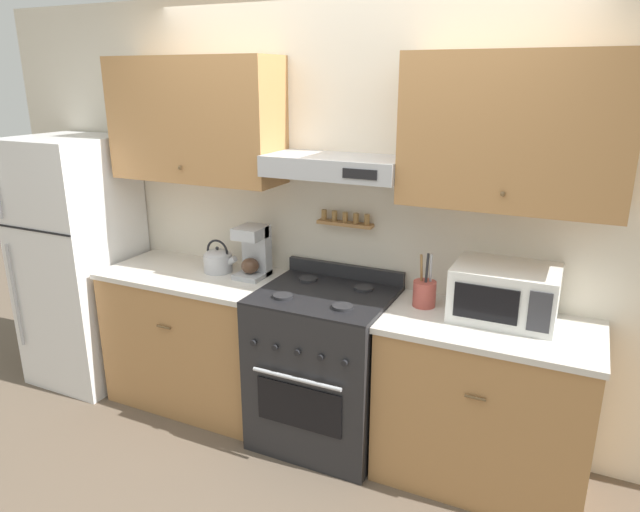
{
  "coord_description": "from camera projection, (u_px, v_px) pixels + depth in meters",
  "views": [
    {
      "loc": [
        1.26,
        -2.42,
        2.09
      ],
      "look_at": [
        -0.01,
        0.26,
        1.15
      ],
      "focal_mm": 32.0,
      "sensor_mm": 36.0,
      "label": 1
    }
  ],
  "objects": [
    {
      "name": "ground_plane",
      "position": [
        303.0,
        462.0,
        3.23
      ],
      "size": [
        16.0,
        16.0,
        0.0
      ],
      "primitive_type": "plane",
      "color": "brown"
    },
    {
      "name": "wall_back",
      "position": [
        344.0,
        190.0,
        3.29
      ],
      "size": [
        5.2,
        0.46,
        2.55
      ],
      "color": "beige",
      "rests_on": "ground_plane"
    },
    {
      "name": "counter_left",
      "position": [
        197.0,
        337.0,
        3.75
      ],
      "size": [
        1.13,
        0.62,
        0.9
      ],
      "color": "#AD7A47",
      "rests_on": "ground_plane"
    },
    {
      "name": "counter_right",
      "position": [
        483.0,
        403.0,
        2.99
      ],
      "size": [
        1.07,
        0.62,
        0.9
      ],
      "color": "#AD7A47",
      "rests_on": "ground_plane"
    },
    {
      "name": "stove_range",
      "position": [
        324.0,
        367.0,
        3.33
      ],
      "size": [
        0.74,
        0.68,
        1.01
      ],
      "color": "#232326",
      "rests_on": "ground_plane"
    },
    {
      "name": "refrigerator",
      "position": [
        81.0,
        262.0,
        3.97
      ],
      "size": [
        0.67,
        0.69,
        1.72
      ],
      "color": "white",
      "rests_on": "ground_plane"
    },
    {
      "name": "tea_kettle",
      "position": [
        218.0,
        260.0,
        3.61
      ],
      "size": [
        0.23,
        0.18,
        0.21
      ],
      "color": "#B7B7BC",
      "rests_on": "counter_left"
    },
    {
      "name": "coffee_maker",
      "position": [
        254.0,
        251.0,
        3.51
      ],
      "size": [
        0.17,
        0.21,
        0.32
      ],
      "color": "#ADAFB5",
      "rests_on": "counter_left"
    },
    {
      "name": "microwave",
      "position": [
        505.0,
        293.0,
        2.89
      ],
      "size": [
        0.51,
        0.39,
        0.28
      ],
      "color": "white",
      "rests_on": "counter_right"
    },
    {
      "name": "utensil_crock",
      "position": [
        424.0,
        293.0,
        3.06
      ],
      "size": [
        0.12,
        0.12,
        0.3
      ],
      "color": "#B24C42",
      "rests_on": "counter_right"
    }
  ]
}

